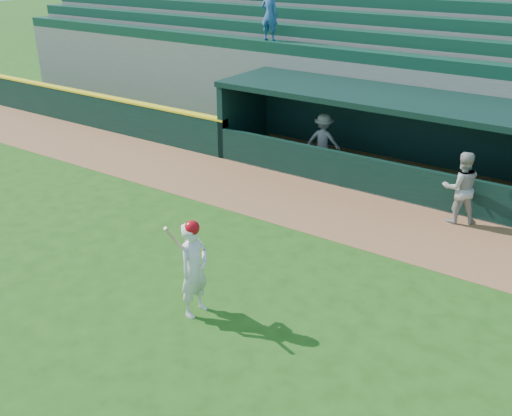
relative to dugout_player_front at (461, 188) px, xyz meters
The scene contains 9 objects.
ground 6.77m from the dugout_player_front, 115.99° to the right, with size 120.00×120.00×0.00m, color #1F4B12.
warning_track 3.27m from the dugout_player_front, 158.99° to the right, with size 40.00×3.00×0.01m, color brown.
field_wall_left 15.20m from the dugout_player_front, behind, with size 15.50×0.30×1.20m, color black.
wall_stripe_left 15.20m from the dugout_player_front, behind, with size 15.50×0.32×0.06m, color yellow.
dugout_player_front is the anchor object (origin of this frame).
dugout_player_inside 4.81m from the dugout_player_front, 160.88° to the left, with size 1.06×0.61×1.64m, color #989793.
dugout 3.57m from the dugout_player_front, 146.09° to the left, with size 9.40×2.80×2.46m.
stands 7.33m from the dugout_player_front, 114.25° to the left, with size 34.50×6.25×7.00m.
batter_at_plate 7.13m from the dugout_player_front, 113.58° to the right, with size 0.47×0.82×1.90m.
Camera 1 is at (5.93, -7.17, 6.21)m, focal length 40.00 mm.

